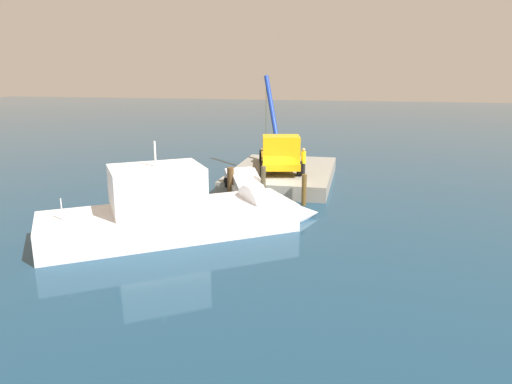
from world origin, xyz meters
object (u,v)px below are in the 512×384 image
crane_truck (280,152)px  salvaged_car (248,192)px  dock_worker (303,161)px  moored_yacht (207,221)px

crane_truck → salvaged_car: bearing=-11.1°
dock_worker → salvaged_car: size_ratio=0.39×
crane_truck → dock_worker: 2.09m
salvaged_car → dock_worker: bearing=146.4°
dock_worker → salvaged_car: dock_worker is taller
dock_worker → moored_yacht: 10.44m
dock_worker → moored_yacht: moored_yacht is taller
crane_truck → dock_worker: (0.97, 1.80, -0.39)m
crane_truck → dock_worker: bearing=61.6°
crane_truck → dock_worker: crane_truck is taller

